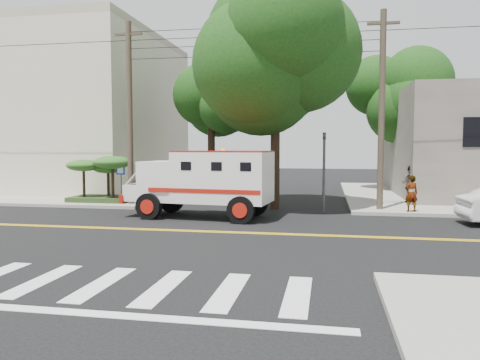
# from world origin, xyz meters

# --- Properties ---
(ground) EXTENTS (100.00, 100.00, 0.00)m
(ground) POSITION_xyz_m (0.00, 0.00, 0.00)
(ground) COLOR black
(ground) RESTS_ON ground
(sidewalk_nw) EXTENTS (17.00, 17.00, 0.15)m
(sidewalk_nw) POSITION_xyz_m (-13.50, 13.50, 0.07)
(sidewalk_nw) COLOR gray
(sidewalk_nw) RESTS_ON ground
(building_left) EXTENTS (16.00, 14.00, 10.00)m
(building_left) POSITION_xyz_m (-15.50, 15.00, 5.15)
(building_left) COLOR beige
(building_left) RESTS_ON sidewalk_nw
(utility_pole_left) EXTENTS (0.28, 0.28, 9.00)m
(utility_pole_left) POSITION_xyz_m (-5.60, 6.00, 4.50)
(utility_pole_left) COLOR #382D23
(utility_pole_left) RESTS_ON ground
(utility_pole_right) EXTENTS (0.28, 0.28, 9.00)m
(utility_pole_right) POSITION_xyz_m (6.30, 6.20, 4.50)
(utility_pole_right) COLOR #382D23
(utility_pole_right) RESTS_ON ground
(tree_main) EXTENTS (6.08, 5.70, 9.85)m
(tree_main) POSITION_xyz_m (1.94, 6.21, 7.20)
(tree_main) COLOR black
(tree_main) RESTS_ON ground
(tree_left) EXTENTS (4.48, 4.20, 7.70)m
(tree_left) POSITION_xyz_m (-2.68, 11.79, 5.73)
(tree_left) COLOR black
(tree_left) RESTS_ON ground
(tree_right) EXTENTS (4.80, 4.50, 8.20)m
(tree_right) POSITION_xyz_m (8.84, 15.77, 6.09)
(tree_right) COLOR black
(tree_right) RESTS_ON ground
(traffic_signal) EXTENTS (0.15, 0.18, 3.60)m
(traffic_signal) POSITION_xyz_m (3.80, 5.60, 2.23)
(traffic_signal) COLOR #3F3F42
(traffic_signal) RESTS_ON ground
(accessibility_sign) EXTENTS (0.45, 0.10, 2.02)m
(accessibility_sign) POSITION_xyz_m (-6.20, 6.17, 1.37)
(accessibility_sign) COLOR #3F3F42
(accessibility_sign) RESTS_ON ground
(palm_planter) EXTENTS (3.52, 2.63, 2.36)m
(palm_planter) POSITION_xyz_m (-7.44, 6.62, 1.65)
(palm_planter) COLOR #1E3314
(palm_planter) RESTS_ON sidewalk_nw
(armored_truck) EXTENTS (6.33, 2.99, 2.79)m
(armored_truck) POSITION_xyz_m (-1.05, 3.14, 1.59)
(armored_truck) COLOR silver
(armored_truck) RESTS_ON ground
(pedestrian_a) EXTENTS (0.65, 0.50, 1.57)m
(pedestrian_a) POSITION_xyz_m (7.54, 5.50, 0.94)
(pedestrian_a) COLOR gray
(pedestrian_a) RESTS_ON sidewalk_ne
(pedestrian_b) EXTENTS (1.14, 1.05, 1.88)m
(pedestrian_b) POSITION_xyz_m (8.06, 8.98, 1.09)
(pedestrian_b) COLOR gray
(pedestrian_b) RESTS_ON sidewalk_ne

